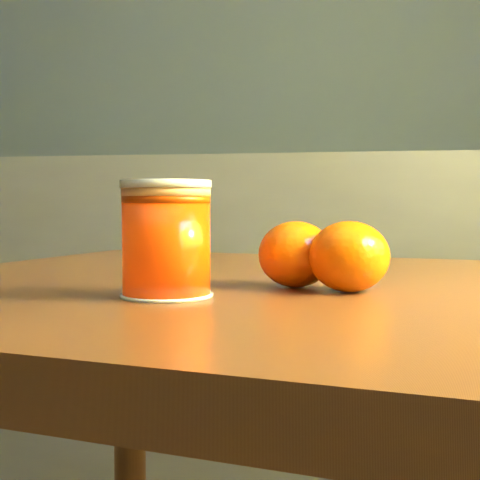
# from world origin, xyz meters

# --- Properties ---
(kitchen_counter) EXTENTS (3.15, 0.60, 0.90)m
(kitchen_counter) POSITION_xyz_m (0.00, 1.45, 0.45)
(kitchen_counter) COLOR #525257
(kitchen_counter) RESTS_ON ground
(table) EXTENTS (1.05, 0.83, 0.71)m
(table) POSITION_xyz_m (0.92, 0.22, 0.62)
(table) COLOR brown
(table) RESTS_ON ground
(juice_glass) EXTENTS (0.07, 0.07, 0.09)m
(juice_glass) POSITION_xyz_m (0.76, 0.13, 0.75)
(juice_glass) COLOR #FF3905
(juice_glass) RESTS_ON table
(orange_front) EXTENTS (0.07, 0.07, 0.06)m
(orange_front) POSITION_xyz_m (0.85, 0.21, 0.74)
(orange_front) COLOR #E65C04
(orange_front) RESTS_ON table
(orange_back) EXTENTS (0.09, 0.09, 0.06)m
(orange_back) POSITION_xyz_m (0.90, 0.18, 0.74)
(orange_back) COLOR #E65C04
(orange_back) RESTS_ON table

